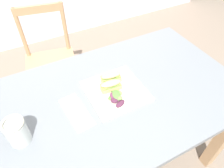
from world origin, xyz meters
TOP-DOWN VIEW (x-y plane):
  - ground_plane at (0.00, 0.00)m, footprint 9.41×9.41m
  - dining_table at (-0.09, 0.10)m, footprint 1.32×0.82m
  - chair_wooden_far at (-0.28, 0.91)m, footprint 0.47×0.47m
  - plate_lunch at (-0.10, 0.12)m, footprint 0.29×0.29m
  - sandwich_half_front at (-0.12, 0.14)m, footprint 0.11×0.06m
  - sandwich_half_back at (-0.09, 0.19)m, footprint 0.11×0.06m
  - salad_mixed_greens at (-0.12, 0.07)m, footprint 0.09×0.15m
  - napkin_folded at (-0.33, 0.09)m, footprint 0.11×0.23m
  - fork_on_napkin at (-0.33, 0.11)m, footprint 0.03×0.19m
  - mason_jar_iced_tea at (-0.59, 0.06)m, footprint 0.09×0.09m

SIDE VIEW (x-z plane):
  - ground_plane at x=0.00m, z-range 0.00..0.00m
  - chair_wooden_far at x=-0.28m, z-range 0.01..0.88m
  - dining_table at x=-0.09m, z-range 0.24..0.98m
  - napkin_folded at x=-0.33m, z-range 0.74..0.74m
  - plate_lunch at x=-0.10m, z-range 0.74..0.75m
  - fork_on_napkin at x=-0.33m, z-range 0.74..0.75m
  - salad_mixed_greens at x=-0.12m, z-range 0.75..0.78m
  - sandwich_half_front at x=-0.12m, z-range 0.75..0.81m
  - sandwich_half_back at x=-0.09m, z-range 0.75..0.81m
  - mason_jar_iced_tea at x=-0.59m, z-range 0.73..0.86m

